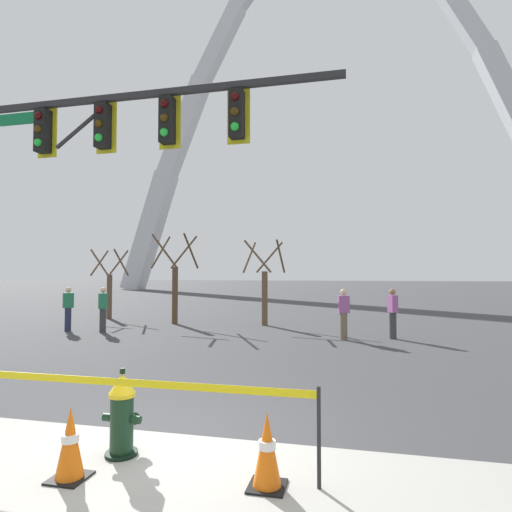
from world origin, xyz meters
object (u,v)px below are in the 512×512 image
object	(u,v)px
monument_arch	(333,121)
traffic_signal_gantry	(84,159)
pedestrian_near_trees	(103,309)
fire_hydrant	(122,414)
pedestrian_standing_center	(393,313)
traffic_cone_by_hydrant	(267,451)
pedestrian_walking_right	(68,308)
pedestrian_walking_left	(344,314)
traffic_cone_mid_sidewalk	(70,444)

from	to	relation	value
monument_arch	traffic_signal_gantry	bearing A→B (deg)	-94.20
pedestrian_near_trees	fire_hydrant	bearing A→B (deg)	-55.98
traffic_signal_gantry	pedestrian_standing_center	bearing A→B (deg)	45.66
traffic_cone_by_hydrant	pedestrian_walking_right	xyz separation A→B (m)	(-9.21, 9.29, 0.46)
traffic_cone_by_hydrant	pedestrian_near_trees	distance (m)	12.12
pedestrian_walking_left	traffic_cone_mid_sidewalk	bearing A→B (deg)	-104.36
pedestrian_walking_left	monument_arch	bearing A→B (deg)	92.87
pedestrian_near_trees	pedestrian_standing_center	bearing A→B (deg)	4.63
monument_arch	pedestrian_near_trees	distance (m)	42.47
fire_hydrant	pedestrian_standing_center	distance (m)	10.46
pedestrian_standing_center	pedestrian_near_trees	size ratio (longest dim) A/B	1.00
traffic_cone_by_hydrant	pedestrian_standing_center	bearing A→B (deg)	78.46
traffic_signal_gantry	monument_arch	size ratio (longest dim) A/B	0.14
traffic_signal_gantry	monument_arch	bearing A→B (deg)	85.80
traffic_cone_by_hydrant	traffic_cone_mid_sidewalk	xyz separation A→B (m)	(-1.97, -0.28, 0.00)
traffic_cone_by_hydrant	traffic_cone_mid_sidewalk	size ratio (longest dim) A/B	1.00
fire_hydrant	traffic_cone_mid_sidewalk	distance (m)	0.67
monument_arch	pedestrian_standing_center	world-z (taller)	monument_arch
traffic_cone_mid_sidewalk	traffic_cone_by_hydrant	bearing A→B (deg)	8.13
pedestrian_walking_left	pedestrian_near_trees	xyz separation A→B (m)	(-8.32, -0.24, 0.00)
pedestrian_walking_right	traffic_signal_gantry	bearing A→B (deg)	-51.31
fire_hydrant	traffic_cone_mid_sidewalk	world-z (taller)	fire_hydrant
traffic_cone_mid_sidewalk	pedestrian_near_trees	size ratio (longest dim) A/B	0.46
traffic_cone_mid_sidewalk	monument_arch	size ratio (longest dim) A/B	0.01
monument_arch	pedestrian_walking_left	xyz separation A→B (m)	(1.85, -36.91, -19.53)
fire_hydrant	traffic_signal_gantry	world-z (taller)	traffic_signal_gantry
traffic_cone_mid_sidewalk	fire_hydrant	bearing A→B (deg)	70.99
pedestrian_standing_center	traffic_cone_by_hydrant	bearing A→B (deg)	-101.54
traffic_cone_by_hydrant	fire_hydrant	bearing A→B (deg)	169.04
fire_hydrant	monument_arch	size ratio (longest dim) A/B	0.02
pedestrian_near_trees	traffic_cone_mid_sidewalk	bearing A→B (deg)	-58.68
traffic_cone_mid_sidewalk	monument_arch	distance (m)	50.81
traffic_signal_gantry	pedestrian_near_trees	size ratio (longest dim) A/B	4.92
pedestrian_standing_center	pedestrian_near_trees	bearing A→B (deg)	-175.37
pedestrian_standing_center	monument_arch	bearing A→B (deg)	95.30
traffic_cone_mid_sidewalk	traffic_signal_gantry	size ratio (longest dim) A/B	0.09
traffic_signal_gantry	monument_arch	distance (m)	46.00
traffic_cone_mid_sidewalk	traffic_signal_gantry	xyz separation A→B (m)	(-2.50, 3.67, 4.05)
fire_hydrant	traffic_cone_mid_sidewalk	xyz separation A→B (m)	(-0.21, -0.62, -0.11)
pedestrian_near_trees	monument_arch	bearing A→B (deg)	80.11
pedestrian_walking_left	pedestrian_standing_center	distance (m)	1.62
traffic_cone_mid_sidewalk	pedestrian_walking_right	bearing A→B (deg)	127.07
traffic_cone_by_hydrant	pedestrian_walking_left	distance (m)	9.54
fire_hydrant	traffic_cone_mid_sidewalk	bearing A→B (deg)	-109.01
traffic_cone_by_hydrant	traffic_signal_gantry	world-z (taller)	traffic_signal_gantry
traffic_cone_mid_sidewalk	pedestrian_walking_right	xyz separation A→B (m)	(-7.23, 9.58, 0.46)
monument_arch	pedestrian_walking_right	distance (m)	42.69
traffic_cone_by_hydrant	pedestrian_walking_left	size ratio (longest dim) A/B	0.46
traffic_cone_by_hydrant	monument_arch	bearing A→B (deg)	91.62
traffic_cone_mid_sidewalk	pedestrian_walking_right	distance (m)	12.01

